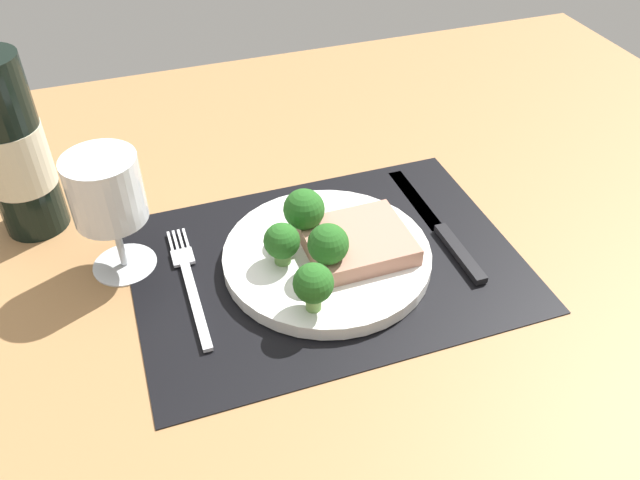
# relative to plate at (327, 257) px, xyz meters

# --- Properties ---
(ground_plane) EXTENTS (1.40, 1.10, 0.03)m
(ground_plane) POSITION_rel_plate_xyz_m (0.00, 0.00, -0.03)
(ground_plane) COLOR #996D42
(placemat) EXTENTS (0.43, 0.31, 0.00)m
(placemat) POSITION_rel_plate_xyz_m (0.00, 0.00, -0.01)
(placemat) COLOR black
(placemat) RESTS_ON ground_plane
(plate) EXTENTS (0.23, 0.23, 0.02)m
(plate) POSITION_rel_plate_xyz_m (0.00, 0.00, 0.00)
(plate) COLOR white
(plate) RESTS_ON placemat
(steak) EXTENTS (0.11, 0.10, 0.02)m
(steak) POSITION_rel_plate_xyz_m (0.03, -0.01, 0.02)
(steak) COLOR tan
(steak) RESTS_ON plate
(broccoli_back_left) EXTENTS (0.04, 0.04, 0.05)m
(broccoli_back_left) POSITION_rel_plate_xyz_m (-0.05, -0.00, 0.04)
(broccoli_back_left) COLOR #5B8942
(broccoli_back_left) RESTS_ON plate
(broccoli_near_steak) EXTENTS (0.05, 0.05, 0.06)m
(broccoli_near_steak) POSITION_rel_plate_xyz_m (-0.01, 0.04, 0.04)
(broccoli_near_steak) COLOR #6B994C
(broccoli_near_steak) RESTS_ON plate
(broccoli_center) EXTENTS (0.04, 0.04, 0.05)m
(broccoli_center) POSITION_rel_plate_xyz_m (-0.04, -0.08, 0.04)
(broccoli_center) COLOR #6B994C
(broccoli_center) RESTS_ON plate
(broccoli_front_edge) EXTENTS (0.04, 0.04, 0.06)m
(broccoli_front_edge) POSITION_rel_plate_xyz_m (-0.01, -0.03, 0.04)
(broccoli_front_edge) COLOR #5B8942
(broccoli_front_edge) RESTS_ON plate
(fork) EXTENTS (0.02, 0.19, 0.01)m
(fork) POSITION_rel_plate_xyz_m (-0.15, 0.01, -0.01)
(fork) COLOR silver
(fork) RESTS_ON placemat
(knife) EXTENTS (0.02, 0.23, 0.01)m
(knife) POSITION_rel_plate_xyz_m (0.15, 0.01, -0.00)
(knife) COLOR black
(knife) RESTS_ON placemat
(wine_bottle) EXTENTS (0.07, 0.07, 0.30)m
(wine_bottle) POSITION_rel_plate_xyz_m (-0.31, 0.18, 0.10)
(wine_bottle) COLOR black
(wine_bottle) RESTS_ON ground_plane
(wine_glass) EXTENTS (0.08, 0.08, 0.14)m
(wine_glass) POSITION_rel_plate_xyz_m (-0.22, 0.07, 0.09)
(wine_glass) COLOR silver
(wine_glass) RESTS_ON ground_plane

